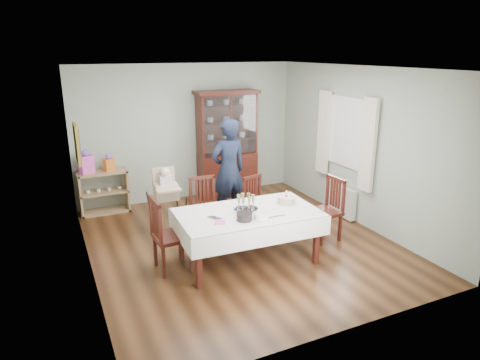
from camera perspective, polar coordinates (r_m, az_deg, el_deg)
floor at (r=6.89m, az=0.02°, el=-8.33°), size 5.00×5.00×0.00m
room_shell at (r=6.83m, az=-1.86°, el=6.50°), size 5.00×5.00×5.00m
dining_table at (r=6.18m, az=1.04°, el=-7.52°), size 2.04×1.23×0.76m
china_cabinet at (r=8.79m, az=-1.73°, el=5.02°), size 1.30×0.48×2.18m
sideboard at (r=8.37m, az=-17.68°, el=-1.54°), size 0.90×0.38×0.80m
picture_frame at (r=6.59m, az=-20.94°, el=4.51°), size 0.04×0.48×0.58m
window at (r=7.79m, az=14.13°, el=6.16°), size 0.04×1.02×1.22m
curtain_left at (r=7.31m, az=16.72°, el=4.46°), size 0.07×0.30×1.55m
curtain_right at (r=8.26m, az=11.07°, el=6.25°), size 0.07×0.30×1.55m
radiator at (r=8.08m, az=13.16°, el=-2.59°), size 0.10×0.80×0.55m
chair_far_left at (r=6.94m, az=-4.49°, el=-5.51°), size 0.47×0.47×1.00m
chair_far_right at (r=7.27m, az=2.45°, el=-4.61°), size 0.51×0.51×0.92m
chair_end_left at (r=6.06m, az=-9.16°, el=-8.98°), size 0.50×0.50×1.06m
chair_end_right at (r=7.04m, az=11.20°, el=-5.43°), size 0.48×0.48×1.01m
woman at (r=7.50m, az=-1.57°, el=1.28°), size 0.71×0.51×1.83m
high_chair at (r=7.22m, az=-9.73°, el=-3.59°), size 0.52×0.52×1.12m
champagne_tray at (r=6.08m, az=0.80°, el=-3.40°), size 0.36×0.36×0.22m
birthday_cake at (r=6.36m, az=6.19°, el=-2.70°), size 0.30×0.30×0.21m
plate_stack_dark at (r=5.73m, az=0.58°, el=-4.91°), size 0.24×0.24×0.10m
plate_stack_white at (r=5.78m, az=2.81°, el=-4.80°), size 0.26×0.26×0.09m
napkin_stack at (r=5.67m, az=-2.64°, el=-5.64°), size 0.18×0.18×0.02m
cutlery at (r=5.81m, az=-3.79°, el=-5.10°), size 0.19×0.21×0.01m
cake_knife at (r=5.87m, az=4.72°, el=-4.89°), size 0.31×0.03×0.01m
gift_bag_pink at (r=8.17m, az=-19.82°, el=2.18°), size 0.28×0.24×0.45m
gift_bag_orange at (r=8.22m, az=-17.08°, el=2.15°), size 0.21×0.18×0.33m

